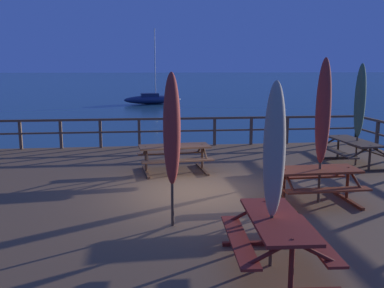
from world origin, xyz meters
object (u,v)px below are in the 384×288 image
object	(u,v)px
patio_umbrella_short_mid	(323,112)
patio_umbrella_tall_mid_right	(274,151)
picnic_table_back_left	(316,178)
patio_umbrella_tall_back_right	(360,101)
patio_umbrella_short_front	(172,130)
patio_umbrella_tall_mid_left	(172,114)
picnic_table_mid_right	(353,147)
picnic_table_front_left	(276,231)
picnic_table_mid_centre	(174,152)
sailboat_distant	(153,99)

from	to	relation	value
patio_umbrella_short_mid	patio_umbrella_tall_mid_right	size ratio (longest dim) A/B	1.14
picnic_table_back_left	patio_umbrella_tall_back_right	size ratio (longest dim) A/B	0.61
picnic_table_back_left	patio_umbrella_short_front	xyz separation A→B (m)	(-3.25, -1.06, 1.28)
patio_umbrella_short_mid	patio_umbrella_tall_mid_left	world-z (taller)	patio_umbrella_short_mid
picnic_table_back_left	picnic_table_mid_right	size ratio (longest dim) A/B	0.86
patio_umbrella_tall_back_right	patio_umbrella_short_mid	bearing A→B (deg)	-127.96
patio_umbrella_short_mid	patio_umbrella_tall_mid_right	bearing A→B (deg)	-124.64
picnic_table_front_left	patio_umbrella_tall_mid_right	bearing A→B (deg)	152.46
picnic_table_mid_centre	sailboat_distant	xyz separation A→B (m)	(-0.05, 32.56, -0.89)
patio_umbrella_short_mid	patio_umbrella_tall_mid_left	distance (m)	4.37
picnic_table_front_left	picnic_table_mid_centre	bearing A→B (deg)	100.43
picnic_table_mid_centre	patio_umbrella_tall_mid_left	xyz separation A→B (m)	(-0.07, -0.02, 1.12)
picnic_table_front_left	patio_umbrella_tall_mid_right	xyz separation A→B (m)	(-0.07, 0.03, 1.21)
picnic_table_back_left	patio_umbrella_tall_mid_left	size ratio (longest dim) A/B	0.72
sailboat_distant	picnic_table_front_left	bearing A→B (deg)	-88.29
picnic_table_back_left	sailboat_distant	bearing A→B (deg)	94.76
patio_umbrella_tall_mid_right	patio_umbrella_short_mid	bearing A→B (deg)	55.36
patio_umbrella_tall_back_right	patio_umbrella_tall_mid_left	bearing A→B (deg)	-177.74
picnic_table_back_left	patio_umbrella_short_front	world-z (taller)	patio_umbrella_short_front
sailboat_distant	picnic_table_mid_centre	bearing A→B (deg)	-89.92
picnic_table_front_left	patio_umbrella_tall_mid_left	distance (m)	6.18
patio_umbrella_short_mid	patio_umbrella_tall_mid_left	bearing A→B (deg)	134.43
picnic_table_front_left	patio_umbrella_tall_mid_right	distance (m)	1.21
picnic_table_mid_centre	patio_umbrella_tall_back_right	xyz separation A→B (m)	(5.59, 0.20, 1.40)
picnic_table_mid_right	patio_umbrella_tall_back_right	xyz separation A→B (m)	(0.08, -0.06, 1.40)
picnic_table_back_left	patio_umbrella_tall_back_right	world-z (taller)	patio_umbrella_tall_back_right
patio_umbrella_tall_mid_right	sailboat_distant	size ratio (longest dim) A/B	0.36
patio_umbrella_short_mid	patio_umbrella_short_front	bearing A→B (deg)	-162.71
picnic_table_mid_centre	patio_umbrella_tall_back_right	distance (m)	5.76
picnic_table_mid_right	picnic_table_mid_centre	bearing A→B (deg)	-177.34
picnic_table_mid_right	patio_umbrella_tall_mid_left	xyz separation A→B (m)	(-5.58, -0.28, 1.11)
picnic_table_back_left	patio_umbrella_short_mid	xyz separation A→B (m)	(0.06, -0.03, 1.46)
patio_umbrella_tall_mid_right	patio_umbrella_tall_mid_left	xyz separation A→B (m)	(-1.11, 5.93, -0.09)
picnic_table_front_left	patio_umbrella_short_mid	world-z (taller)	patio_umbrella_short_mid
patio_umbrella_tall_mid_right	picnic_table_front_left	bearing A→B (deg)	-27.54
patio_umbrella_tall_mid_left	patio_umbrella_short_front	distance (m)	4.15
picnic_table_back_left	picnic_table_mid_centre	xyz separation A→B (m)	(-2.93, 3.11, 0.00)
picnic_table_mid_right	picnic_table_back_left	bearing A→B (deg)	-127.47
picnic_table_front_left	patio_umbrella_short_mid	xyz separation A→B (m)	(1.88, 2.85, 1.46)
picnic_table_front_left	patio_umbrella_tall_mid_left	bearing A→B (deg)	101.13
patio_umbrella_tall_back_right	picnic_table_back_left	bearing A→B (deg)	-128.80
picnic_table_front_left	patio_umbrella_short_front	world-z (taller)	patio_umbrella_short_front
picnic_table_mid_right	patio_umbrella_tall_mid_left	world-z (taller)	patio_umbrella_tall_mid_left
picnic_table_front_left	patio_umbrella_tall_back_right	distance (m)	7.77
picnic_table_back_left	patio_umbrella_tall_mid_left	distance (m)	4.44
patio_umbrella_tall_back_right	sailboat_distant	xyz separation A→B (m)	(-5.63, 32.37, -2.29)
patio_umbrella_short_front	picnic_table_mid_right	bearing A→B (deg)	37.18
picnic_table_back_left	sailboat_distant	distance (m)	35.81
picnic_table_front_left	patio_umbrella_tall_back_right	world-z (taller)	patio_umbrella_tall_back_right
picnic_table_mid_right	picnic_table_front_left	xyz separation A→B (m)	(-4.40, -6.24, -0.01)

